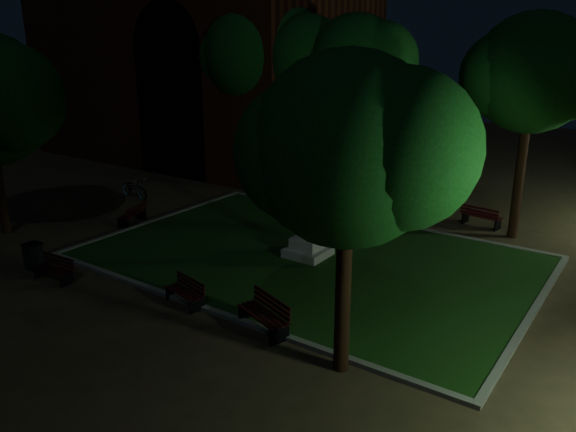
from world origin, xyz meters
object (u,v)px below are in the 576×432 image
object	(u,v)px
bench_near_right	(265,315)
trash_bin	(34,256)
monument	(308,233)
bench_west_near	(55,269)
bench_near_left	(186,292)
bench_left_side	(133,215)
bicycle	(134,188)
bench_far_side	(481,217)

from	to	relation	value
bench_near_right	trash_bin	distance (m)	9.09
monument	bench_west_near	distance (m)	8.51
bench_near_left	bench_west_near	size ratio (longest dim) A/B	1.01
monument	bench_near_right	xyz separation A→B (m)	(1.89, -5.04, -0.51)
trash_bin	bench_left_side	bearing A→B (deg)	100.91
bench_near_right	monument	bearing A→B (deg)	130.87
bench_near_left	monument	bearing A→B (deg)	91.62
bench_near_left	bicycle	world-z (taller)	bicycle
bench_west_near	trash_bin	bearing A→B (deg)	169.35
bench_left_side	bicycle	size ratio (longest dim) A/B	0.84
bench_west_near	trash_bin	distance (m)	1.47
bench_far_side	bicycle	bearing A→B (deg)	27.82
trash_bin	monument	bearing A→B (deg)	40.78
trash_bin	bicycle	distance (m)	8.90
bench_west_near	bench_far_side	bearing A→B (deg)	50.31
bench_near_right	bench_far_side	size ratio (longest dim) A/B	1.09
bench_left_side	trash_bin	size ratio (longest dim) A/B	1.79
bench_near_right	bench_west_near	bearing A→B (deg)	-150.07
bench_near_left	bench_near_right	size ratio (longest dim) A/B	0.82
bench_west_near	bench_left_side	xyz separation A→B (m)	(-2.45, 5.30, 0.02)
bench_near_right	bicycle	size ratio (longest dim) A/B	0.96
bench_near_left	bench_far_side	xyz separation A→B (m)	(4.97, 12.15, 0.05)
trash_bin	bench_far_side	bearing A→B (deg)	49.84
bench_left_side	bench_near_right	bearing A→B (deg)	50.15
bench_near_right	bicycle	world-z (taller)	bicycle
bench_far_side	trash_bin	xyz separation A→B (m)	(-11.13, -13.19, 0.04)
bench_near_left	trash_bin	bearing A→B (deg)	-158.12
monument	bicycle	bearing A→B (deg)	171.26
bench_west_near	bicycle	distance (m)	9.81
bench_left_side	bicycle	distance (m)	4.18
monument	bicycle	distance (m)	11.40
bench_far_side	trash_bin	world-z (taller)	trash_bin
bench_near_left	bench_left_side	bearing A→B (deg)	162.54
monument	bench_near_right	bearing A→B (deg)	-69.39
bench_west_near	bench_left_side	bearing A→B (deg)	110.99
bench_near_right	bench_west_near	world-z (taller)	bench_near_right
bench_west_near	bench_near_right	bearing A→B (deg)	5.86
trash_bin	bench_near_left	bearing A→B (deg)	9.53
bench_near_left	bench_far_side	bearing A→B (deg)	80.10
bench_left_side	monument	bearing A→B (deg)	79.17
monument	trash_bin	bearing A→B (deg)	-139.22
monument	bench_near_left	world-z (taller)	monument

